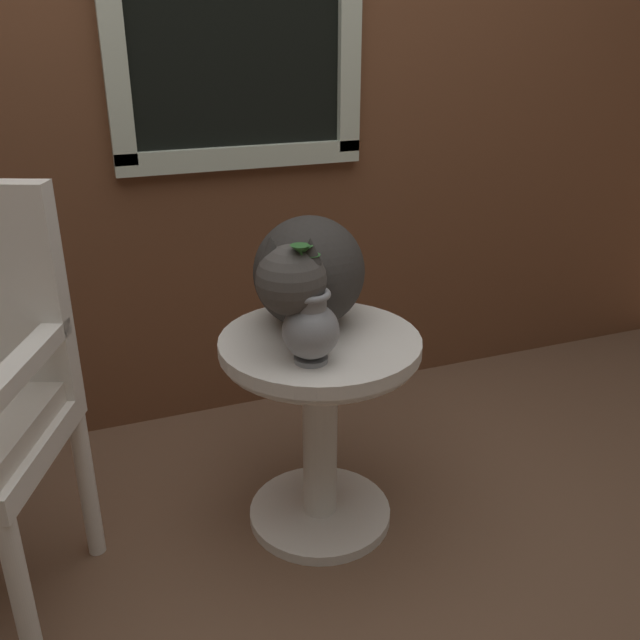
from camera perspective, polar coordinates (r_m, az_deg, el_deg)
name	(u,v)px	position (r m, az deg, el deg)	size (l,w,h in m)	color
ground_plane	(310,553)	(1.94, -0.84, -18.74)	(6.00, 6.00, 0.00)	brown
back_wall	(210,23)	(2.26, -9.09, 23.17)	(4.00, 0.07, 2.60)	brown
wicker_side_table	(320,398)	(1.83, 0.00, -6.48)	(0.52, 0.52, 0.57)	silver
cat	(307,273)	(1.77, -1.06, 3.94)	(0.43, 0.59, 0.30)	#33302D
pewter_vase_with_ivy	(310,325)	(1.59, -0.79, -0.41)	(0.13, 0.13, 0.29)	gray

